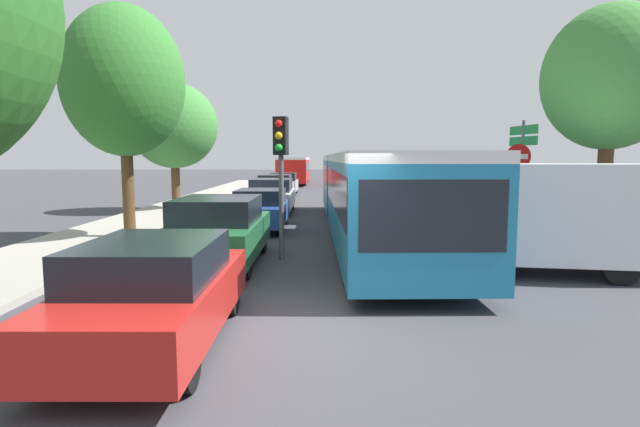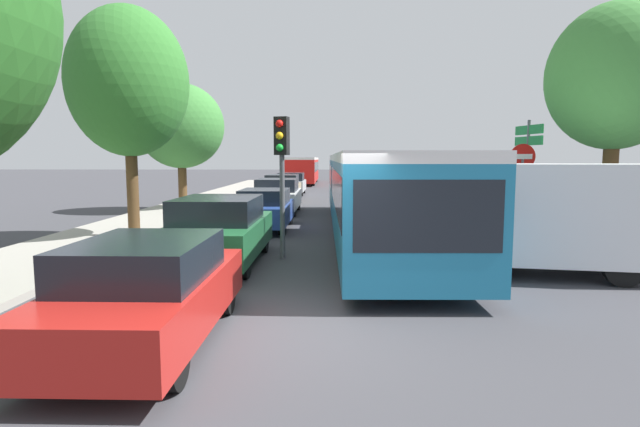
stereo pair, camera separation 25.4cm
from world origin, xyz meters
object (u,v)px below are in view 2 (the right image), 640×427
tree_left_mid (128,83)px  no_entry_sign (522,178)px  queued_car_green (219,230)px  tree_right_near (614,82)px  articulated_bus (373,188)px  traffic_light (282,155)px  queued_car_white (278,196)px  queued_car_silver (291,184)px  white_van (534,215)px  queued_car_blue (265,209)px  direction_sign_post (528,154)px  city_bus_rear (303,169)px  queued_car_tan (282,188)px  tree_left_far (181,126)px  queued_car_red (148,292)px

tree_left_mid → no_entry_sign: bearing=-3.3°
queued_car_green → tree_left_mid: 6.00m
tree_right_near → articulated_bus: bearing=149.7°
no_entry_sign → tree_left_mid: bearing=-93.3°
articulated_bus → traffic_light: bearing=-33.0°
queued_car_white → tree_left_mid: bearing=155.3°
queued_car_silver → tree_left_mid: size_ratio=0.62×
queued_car_green → white_van: bearing=-96.5°
queued_car_blue → tree_right_near: size_ratio=0.64×
traffic_light → tree_left_mid: bearing=-104.5°
queued_car_blue → direction_sign_post: bearing=-97.3°
city_bus_rear → white_van: 37.68m
articulated_bus → tree_right_near: tree_right_near is taller
city_bus_rear → queued_car_tan: city_bus_rear is taller
articulated_bus → direction_sign_post: bearing=87.4°
queued_car_tan → tree_left_far: tree_left_far is taller
queued_car_blue → queued_car_tan: queued_car_tan is taller
queued_car_white → city_bus_rear: bearing=0.8°
queued_car_blue → traffic_light: bearing=-167.6°
queued_car_tan → direction_sign_post: size_ratio=1.21×
queued_car_blue → white_van: white_van is taller
queued_car_blue → queued_car_silver: (-0.29, 16.31, 0.04)m
queued_car_white → tree_left_far: size_ratio=0.76×
queued_car_green → tree_left_mid: tree_left_mid is taller
queued_car_silver → traffic_light: (1.32, -21.27, 1.76)m
queued_car_blue → tree_right_near: tree_right_near is taller
queued_car_blue → tree_left_far: size_ratio=0.69×
direction_sign_post → tree_left_mid: 12.21m
articulated_bus → city_bus_rear: (-3.76, 31.59, -0.03)m
queued_car_blue → no_entry_sign: size_ratio=1.41×
queued_car_green → direction_sign_post: bearing=-62.3°
traffic_light → tree_left_far: (-5.54, 10.79, 1.36)m
articulated_bus → queued_car_white: 7.16m
queued_car_white → queued_car_tan: bearing=3.7°
queued_car_green → queued_car_tan: (-0.05, 16.69, -0.02)m
direction_sign_post → queued_car_white: bearing=-48.1°
queued_car_green → no_entry_sign: (7.87, 2.67, 1.09)m
queued_car_blue → tree_left_far: bearing=38.3°
tree_left_far → queued_car_tan: bearing=51.9°
tree_left_far → queued_car_red: bearing=-75.3°
queued_car_red → tree_left_far: (-4.31, 16.46, 3.15)m
queued_car_red → queued_car_blue: size_ratio=1.01×
queued_car_blue → queued_car_white: bearing=1.6°
direction_sign_post → tree_right_near: size_ratio=0.58×
city_bus_rear → queued_car_red: city_bus_rear is taller
queued_car_white → white_van: (6.54, -11.61, 0.47)m
queued_car_red → queued_car_green: bearing=2.4°
no_entry_sign → queued_car_green: bearing=-71.3°
tree_left_mid → tree_left_far: (-0.90, 8.15, -0.73)m
tree_left_mid → direction_sign_post: bearing=5.5°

